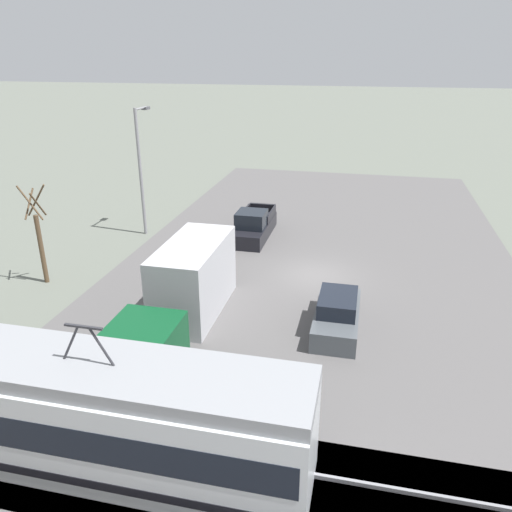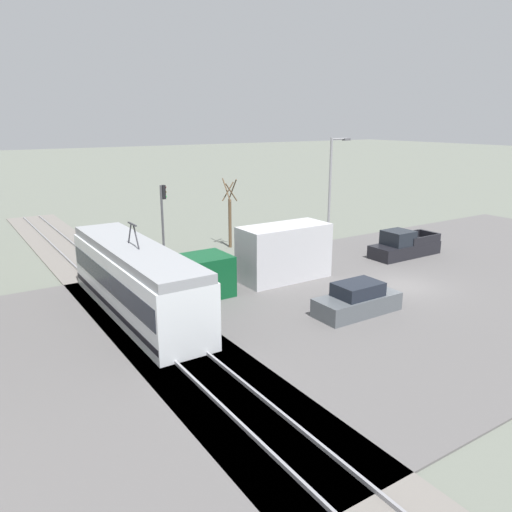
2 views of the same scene
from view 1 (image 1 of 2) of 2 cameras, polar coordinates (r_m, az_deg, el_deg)
name	(u,v)px [view 1 (image 1 of 2)]	position (r m, az deg, el deg)	size (l,w,h in m)	color
ground_plane	(314,276)	(27.35, 6.69, -2.31)	(320.00, 320.00, 0.00)	#60665B
road_surface	(314,276)	(27.33, 6.70, -2.24)	(22.16, 49.90, 0.08)	#565454
rail_bed	(254,488)	(15.38, -0.24, -24.98)	(70.66, 4.40, 0.22)	slate
light_rail_tram	(97,414)	(15.61, -17.75, -16.85)	(12.44, 2.82, 4.58)	silver
box_truck	(184,292)	(22.00, -8.22, -4.13)	(2.47, 9.46, 3.33)	#0C4723
pickup_truck	(254,226)	(32.41, -0.26, 3.40)	(1.96, 5.50, 1.93)	black
sedan_car_0	(337,315)	(22.09, 9.24, -6.65)	(1.86, 4.55, 1.61)	#4C5156
street_tree	(40,239)	(27.90, -23.48, 1.74)	(1.24, 1.03, 5.27)	brown
street_lamp_near_crossing	(141,163)	(33.26, -13.00, 10.28)	(0.36, 1.95, 8.15)	gray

